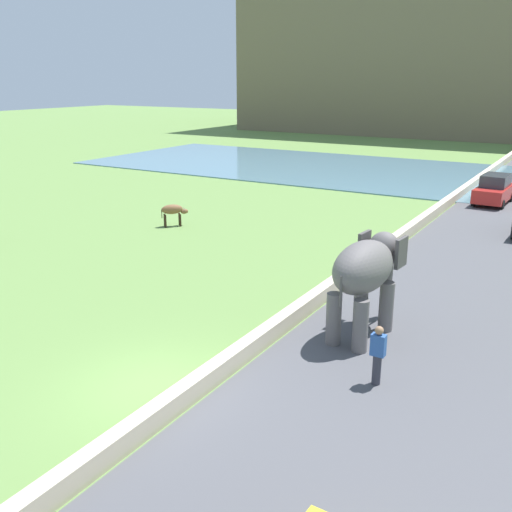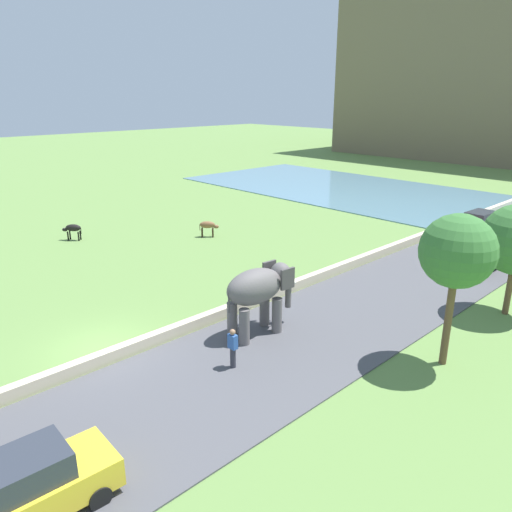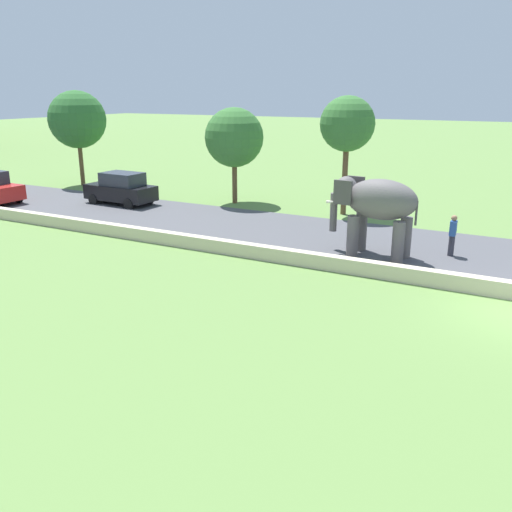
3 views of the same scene
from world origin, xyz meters
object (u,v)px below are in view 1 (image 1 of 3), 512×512
(cow_brown, at_px, (173,210))
(car_red, at_px, (494,190))
(elephant, at_px, (366,272))
(person_beside_elephant, at_px, (378,354))

(cow_brown, bearing_deg, car_red, 47.00)
(elephant, height_order, car_red, elephant)
(elephant, xyz_separation_m, cow_brown, (-13.31, 7.68, -1.20))
(person_beside_elephant, height_order, car_red, car_red)
(person_beside_elephant, relative_size, cow_brown, 1.31)
(cow_brown, bearing_deg, elephant, -29.98)
(cow_brown, bearing_deg, person_beside_elephant, -35.15)
(person_beside_elephant, relative_size, car_red, 0.40)
(elephant, xyz_separation_m, car_red, (-0.02, 21.94, -1.14))
(elephant, bearing_deg, cow_brown, 150.02)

